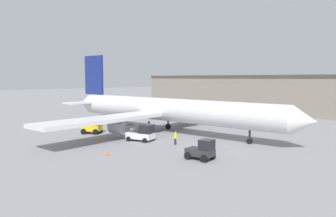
% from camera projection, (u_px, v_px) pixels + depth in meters
% --- Properties ---
extents(ground_plane, '(400.00, 400.00, 0.00)m').
position_uv_depth(ground_plane, '(168.00, 132.00, 49.53)').
color(ground_plane, gray).
extents(terminal_building, '(97.44, 13.28, 8.89)m').
position_uv_depth(terminal_building, '(307.00, 94.00, 74.32)').
color(terminal_building, gray).
rests_on(terminal_building, ground_plane).
extents(airplane, '(43.61, 40.61, 12.26)m').
position_uv_depth(airplane, '(162.00, 109.00, 49.95)').
color(airplane, silver).
rests_on(airplane, ground_plane).
extents(ground_crew_worker, '(0.36, 0.36, 1.63)m').
position_uv_depth(ground_crew_worker, '(175.00, 138.00, 40.35)').
color(ground_crew_worker, '#1E2338').
rests_on(ground_crew_worker, ground_plane).
extents(baggage_tug, '(3.32, 3.18, 2.55)m').
position_uv_depth(baggage_tug, '(93.00, 126.00, 48.26)').
color(baggage_tug, yellow).
rests_on(baggage_tug, ground_plane).
extents(belt_loader_truck, '(3.94, 3.09, 2.20)m').
position_uv_depth(belt_loader_truck, '(142.00, 133.00, 42.70)').
color(belt_loader_truck, silver).
rests_on(belt_loader_truck, ground_plane).
extents(pushback_tug, '(3.01, 2.37, 2.12)m').
position_uv_depth(pushback_tug, '(202.00, 150.00, 32.90)').
color(pushback_tug, '#2D2D33').
rests_on(pushback_tug, ground_plane).
extents(safety_cone_near, '(0.36, 0.36, 0.55)m').
position_uv_depth(safety_cone_near, '(107.00, 153.00, 34.58)').
color(safety_cone_near, '#EF590F').
rests_on(safety_cone_near, ground_plane).
extents(safety_cone_far, '(0.36, 0.36, 0.55)m').
position_uv_depth(safety_cone_far, '(98.00, 141.00, 41.14)').
color(safety_cone_far, '#EF590F').
rests_on(safety_cone_far, ground_plane).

